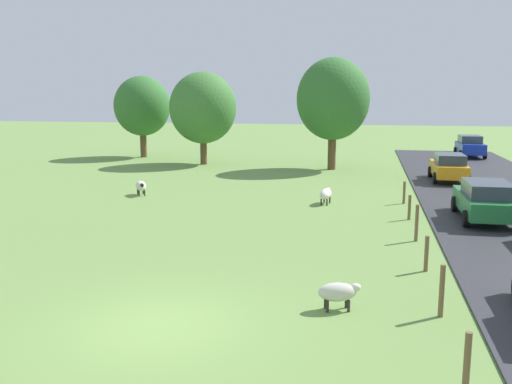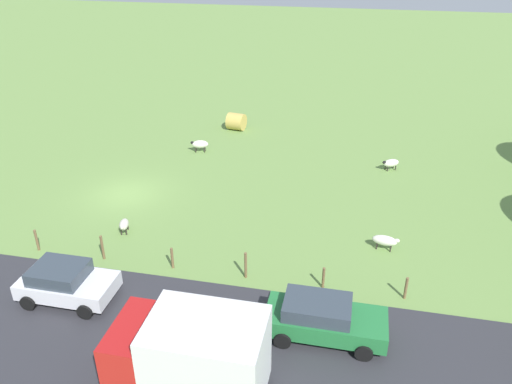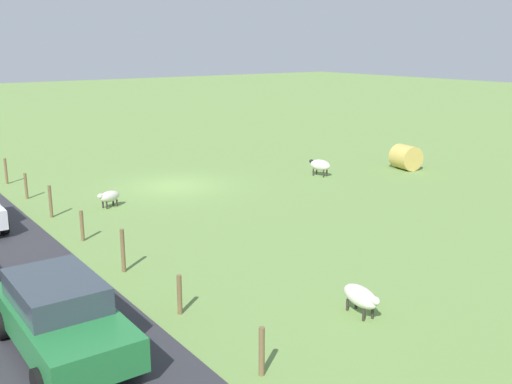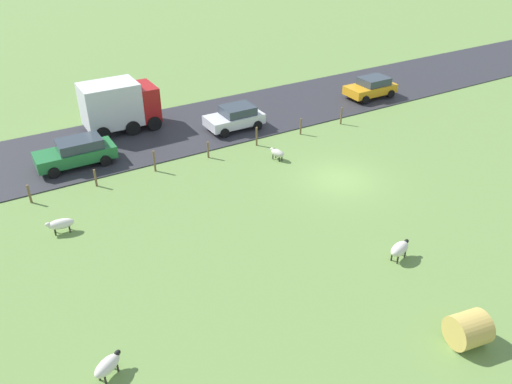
% 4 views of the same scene
% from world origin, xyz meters
% --- Properties ---
extents(ground_plane, '(160.00, 160.00, 0.00)m').
position_xyz_m(ground_plane, '(0.00, 0.00, 0.00)').
color(ground_plane, '#6B8E47').
extents(road_strip, '(8.00, 80.00, 0.06)m').
position_xyz_m(road_strip, '(10.94, 0.00, 0.03)').
color(road_strip, '#2D2D33').
rests_on(road_strip, ground_plane).
extents(sheep_0, '(1.07, 0.67, 0.67)m').
position_xyz_m(sheep_0, '(3.84, 1.70, 0.44)').
color(sheep_0, beige).
rests_on(sheep_0, ground_plane).
extents(sheep_1, '(0.80, 1.26, 0.82)m').
position_xyz_m(sheep_1, '(-6.91, 2.27, 0.55)').
color(sheep_1, silver).
rests_on(sheep_1, ground_plane).
extents(sheep_2, '(0.94, 1.16, 0.72)m').
position_xyz_m(sheep_2, '(-6.62, 14.99, 0.47)').
color(sheep_2, silver).
rests_on(sheep_2, ground_plane).
extents(sheep_3, '(0.64, 1.31, 0.72)m').
position_xyz_m(sheep_3, '(2.62, 14.52, 0.47)').
color(sheep_3, silver).
rests_on(sheep_3, ground_plane).
extents(hay_bale_0, '(1.47, 1.45, 1.27)m').
position_xyz_m(hay_bale_0, '(-11.65, 3.65, 0.63)').
color(hay_bale_0, tan).
rests_on(hay_bale_0, ground_plane).
extents(fence_post_0, '(0.12, 0.12, 1.21)m').
position_xyz_m(fence_post_0, '(6.18, -5.03, 0.61)').
color(fence_post_0, brown).
rests_on(fence_post_0, ground_plane).
extents(fence_post_1, '(0.12, 0.12, 1.11)m').
position_xyz_m(fence_post_1, '(6.18, -1.64, 0.56)').
color(fence_post_1, brown).
rests_on(fence_post_1, ground_plane).
extents(fence_post_2, '(0.12, 0.12, 1.24)m').
position_xyz_m(fence_post_2, '(6.18, 1.75, 0.62)').
color(fence_post_2, brown).
rests_on(fence_post_2, ground_plane).
extents(fence_post_3, '(0.12, 0.12, 1.05)m').
position_xyz_m(fence_post_3, '(6.18, 5.14, 0.52)').
color(fence_post_3, brown).
rests_on(fence_post_3, ground_plane).
extents(fence_post_4, '(0.12, 0.12, 1.29)m').
position_xyz_m(fence_post_4, '(6.18, 8.53, 0.64)').
color(fence_post_4, brown).
rests_on(fence_post_4, ground_plane).
extents(fence_post_5, '(0.12, 0.12, 1.01)m').
position_xyz_m(fence_post_5, '(6.18, 11.92, 0.51)').
color(fence_post_5, brown).
rests_on(fence_post_5, ground_plane).
extents(fence_post_6, '(0.12, 0.12, 1.04)m').
position_xyz_m(fence_post_6, '(6.18, 15.31, 0.52)').
color(fence_post_6, brown).
rests_on(fence_post_6, ground_plane).
extents(truck_0, '(2.83, 4.78, 3.27)m').
position_xyz_m(truck_0, '(12.88, 8.35, 1.81)').
color(truck_0, '#B21919').
rests_on(truck_0, road_strip).
extents(car_1, '(2.07, 4.47, 1.58)m').
position_xyz_m(car_1, '(9.11, 12.17, 0.88)').
color(car_1, '#237238').
rests_on(car_1, road_strip).
extents(car_2, '(2.16, 3.94, 1.53)m').
position_xyz_m(car_2, '(9.14, -10.33, 0.86)').
color(car_2, orange).
rests_on(car_2, road_strip).
extents(car_4, '(2.17, 3.83, 1.54)m').
position_xyz_m(car_4, '(9.13, 1.68, 0.86)').
color(car_4, silver).
rests_on(car_4, road_strip).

